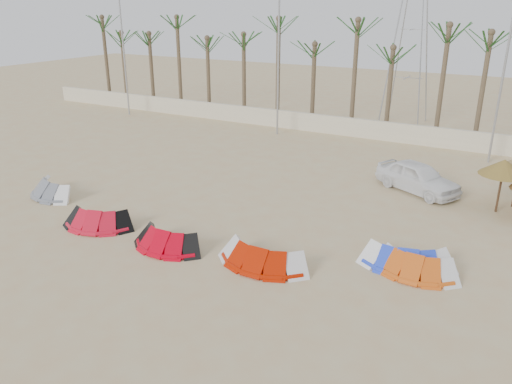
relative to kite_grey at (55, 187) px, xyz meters
The scene contains 15 objects.
ground 10.81m from the kite_grey, 20.96° to the right, with size 120.00×120.00×0.00m, color #C0B389.
boundary_wall 20.75m from the kite_grey, 60.91° to the left, with size 60.00×0.30×1.30m, color beige.
palm_line 23.19m from the kite_grey, 61.28° to the left, with size 52.00×4.00×7.70m.
lamp_a 19.66m from the kite_grey, 121.46° to the left, with size 1.25×0.14×11.00m.
lamp_b 17.49m from the kite_grey, 75.65° to the left, with size 1.25×0.14×11.00m.
lamp_c 24.85m from the kite_grey, 41.67° to the left, with size 1.25×0.14×11.00m.
pylon 26.56m from the kite_grey, 65.32° to the left, with size 3.00×3.00×14.00m, color #A5A8AD, non-canonical shape.
kite_grey is the anchor object (origin of this frame).
kite_red_left 4.97m from the kite_grey, 18.08° to the right, with size 3.32×2.24×0.90m.
kite_red_mid 8.62m from the kite_grey, 11.32° to the right, with size 2.95×1.58×0.90m.
kite_red_right 12.31m from the kite_grey, ahead, with size 3.41×1.56×0.90m.
kite_orange 17.18m from the kite_grey, ahead, with size 2.98×1.61×0.90m.
kite_blue 16.87m from the kite_grey, ahead, with size 3.51×2.18×0.90m.
parasol_left 20.89m from the kite_grey, 23.10° to the left, with size 2.06×2.06×2.47m.
car 17.91m from the kite_grey, 30.52° to the left, with size 1.77×4.40×1.50m, color white.
Camera 1 is at (9.61, -11.38, 8.86)m, focal length 35.00 mm.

